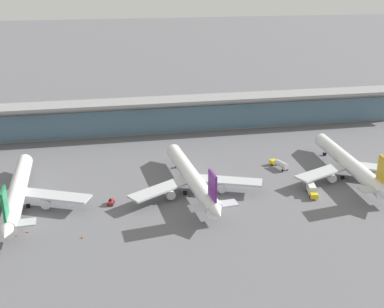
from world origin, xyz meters
The scene contains 11 objects.
ground_plane centered at (0.00, 0.00, 0.00)m, with size 1200.00×1200.00×0.00m, color slate.
airliner_left_stand centered at (-57.04, 1.14, 4.84)m, with size 44.40×57.73×15.38m.
airliner_centre_stand centered at (-2.86, 1.27, 4.84)m, with size 44.26×57.79×15.38m.
airliner_right_stand centered at (53.12, 2.25, 4.84)m, with size 44.39×57.75×15.38m.
service_truck_near_nose_yellow centered at (32.19, 14.17, 1.71)m, with size 5.00×8.86×2.95m.
service_truck_mid_apron_red centered at (-29.33, -2.99, 0.87)m, with size 2.36×3.19×2.05m.
service_truck_by_tail_yellow centered at (34.47, -8.40, 1.69)m, with size 3.71×7.61×3.10m.
terminal_building centered at (0.00, 63.85, 7.87)m, with size 235.04×12.80×15.20m.
safety_cone_bravo centered at (-55.35, -16.67, 0.32)m, with size 0.62×0.62×0.70m.
safety_cone_delta centered at (-52.46, -15.38, 0.32)m, with size 0.62×0.62×0.70m.
safety_cone_echo centered at (-37.60, -21.20, 0.32)m, with size 0.62×0.62×0.70m.
Camera 1 is at (-29.02, -133.80, 67.41)m, focal length 43.63 mm.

